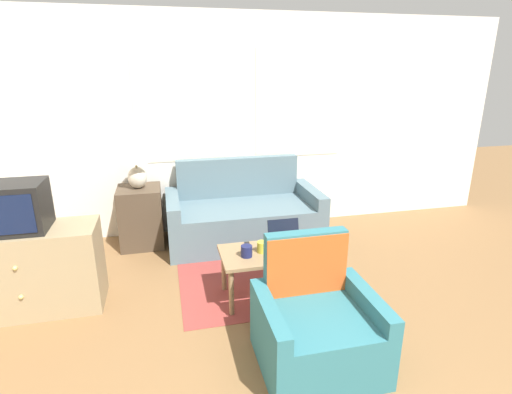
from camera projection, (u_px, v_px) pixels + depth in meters
name	position (u px, v px, depth m)	size (l,w,h in m)	color
wall_back	(249.00, 125.00, 4.89)	(6.70, 0.06, 2.60)	white
rug	(256.00, 264.00, 4.20)	(1.61, 1.93, 0.01)	brown
couch	(243.00, 217.00, 4.75)	(1.77, 0.88, 0.94)	slate
armchair	(315.00, 327.00, 2.78)	(0.80, 0.72, 0.88)	#2D6B75
tv_dresser	(28.00, 270.00, 3.34)	(1.16, 0.50, 0.73)	#998460
television	(15.00, 207.00, 3.16)	(0.46, 0.39, 0.40)	black
side_table	(141.00, 217.00, 4.58)	(0.48, 0.48, 0.69)	#4C3D2D
table_lamp	(136.00, 158.00, 4.37)	(0.32, 0.32, 0.55)	beige
coffee_table	(272.00, 257.00, 3.51)	(0.90, 0.50, 0.44)	#8E704C
laptop	(286.00, 241.00, 3.58)	(0.29, 0.27, 0.22)	#47474C
cup_navy	(247.00, 251.00, 3.39)	(0.10, 0.10, 0.10)	#191E4C
cup_yellow	(263.00, 247.00, 3.47)	(0.10, 0.10, 0.10)	gold
cup_white	(313.00, 252.00, 3.40)	(0.08, 0.08, 0.08)	gold
tv_remote	(248.00, 246.00, 3.58)	(0.05, 0.15, 0.02)	black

